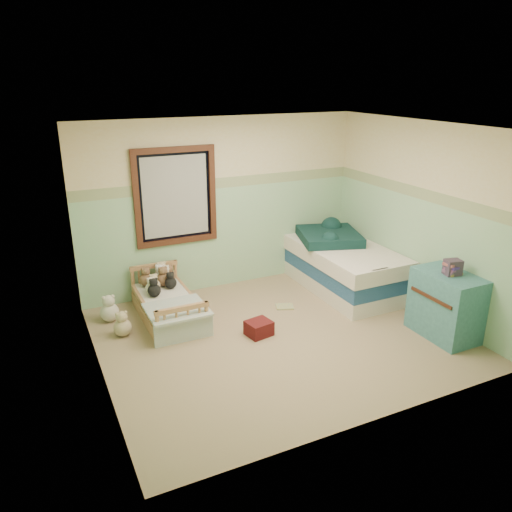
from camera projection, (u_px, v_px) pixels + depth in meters
name	position (u px, v px, depth m)	size (l,w,h in m)	color
floor	(279.00, 336.00, 6.17)	(4.20, 3.60, 0.02)	gray
ceiling	(282.00, 127.00, 5.31)	(4.20, 3.60, 0.02)	silver
wall_back	(222.00, 205.00, 7.27)	(4.20, 0.04, 2.50)	#D6C289
wall_front	(381.00, 299.00, 4.21)	(4.20, 0.04, 2.50)	#D6C289
wall_left	(91.00, 268.00, 4.89)	(0.04, 3.60, 2.50)	#D6C289
wall_right	(421.00, 218.00, 6.59)	(0.04, 3.60, 2.50)	#D6C289
wainscot_mint	(223.00, 238.00, 7.43)	(4.20, 0.01, 1.50)	#8DC491
border_strip	(222.00, 183.00, 7.15)	(4.20, 0.01, 0.15)	#436444
window_frame	(176.00, 197.00, 6.89)	(1.16, 0.06, 1.36)	#34170D
window_blinds	(175.00, 196.00, 6.89)	(0.92, 0.01, 1.12)	beige
toddler_bed_frame	(168.00, 312.00, 6.59)	(0.67, 1.34, 0.17)	#99643B
toddler_mattress	(168.00, 302.00, 6.54)	(0.61, 1.28, 0.12)	silver
patchwork_quilt	(177.00, 310.00, 6.16)	(0.73, 0.67, 0.03)	#71A6DA
plush_bed_brown	(146.00, 280.00, 6.85)	(0.19, 0.19, 0.19)	brown
plush_bed_white	(161.00, 277.00, 6.93)	(0.20, 0.20, 0.20)	silver
plush_bed_tan	(154.00, 285.00, 6.69)	(0.17, 0.17, 0.17)	tan
plush_bed_dark	(171.00, 283.00, 6.78)	(0.16, 0.16, 0.16)	black
plush_floor_cream	(110.00, 312.00, 6.50)	(0.24, 0.24, 0.24)	beige
plush_floor_tan	(123.00, 327.00, 6.14)	(0.22, 0.22, 0.22)	tan
twin_bed_frame	(341.00, 280.00, 7.54)	(1.00, 2.01, 0.22)	silver
twin_boxspring	(342.00, 267.00, 7.47)	(1.00, 2.01, 0.22)	navy
twin_mattress	(343.00, 253.00, 7.39)	(1.04, 2.05, 0.22)	white
teal_blanket	(329.00, 236.00, 7.57)	(0.85, 0.90, 0.14)	#0F2D2E
dresser	(446.00, 305.00, 6.06)	(0.51, 0.81, 0.81)	#32666D
book_stack	(453.00, 267.00, 5.87)	(0.19, 0.14, 0.19)	#412227
red_pillow	(259.00, 328.00, 6.16)	(0.29, 0.26, 0.18)	maroon
floor_book	(285.00, 307.00, 6.92)	(0.24, 0.18, 0.02)	gold
extra_plush_0	(170.00, 276.00, 7.01)	(0.17, 0.17, 0.17)	brown
extra_plush_1	(154.00, 290.00, 6.53)	(0.17, 0.17, 0.17)	black
extra_plush_2	(162.00, 275.00, 6.97)	(0.21, 0.21, 0.21)	tan
extra_plush_3	(166.00, 277.00, 6.94)	(0.18, 0.18, 0.18)	beige
extra_plush_4	(151.00, 288.00, 6.62)	(0.16, 0.16, 0.16)	beige
extra_plush_5	(163.00, 279.00, 6.86)	(0.19, 0.19, 0.19)	brown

